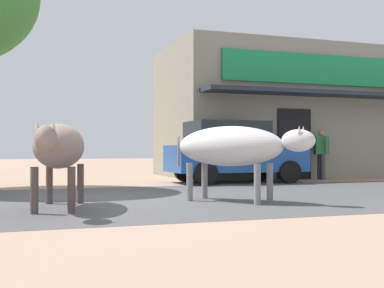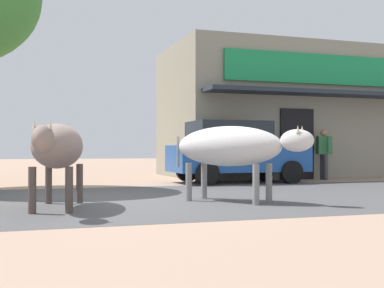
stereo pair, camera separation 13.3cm
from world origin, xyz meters
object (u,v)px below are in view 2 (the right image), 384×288
at_px(cow_near_brown, 57,147).
at_px(parked_hatchback_car, 235,151).
at_px(pedestrian_by_shop, 324,151).
at_px(cow_far_dark, 232,147).

bearing_deg(cow_near_brown, parked_hatchback_car, 43.80).
distance_m(parked_hatchback_car, cow_near_brown, 6.81).
bearing_deg(pedestrian_by_shop, parked_hatchback_car, -171.98).
height_order(cow_far_dark, pedestrian_by_shop, pedestrian_by_shop).
distance_m(cow_near_brown, pedestrian_by_shop, 9.45).
xyz_separation_m(cow_near_brown, cow_far_dark, (2.90, 0.11, 0.01)).
xyz_separation_m(parked_hatchback_car, cow_near_brown, (-4.91, -4.71, 0.09)).
height_order(parked_hatchback_car, cow_far_dark, parked_hatchback_car).
bearing_deg(pedestrian_by_shop, cow_far_dark, -135.08).
distance_m(parked_hatchback_car, cow_far_dark, 5.02).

